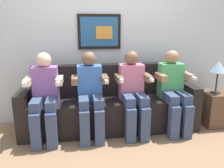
{
  "coord_description": "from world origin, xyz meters",
  "views": [
    {
      "loc": [
        -0.41,
        -2.6,
        1.42
      ],
      "look_at": [
        0.0,
        0.15,
        0.7
      ],
      "focal_mm": 35.49,
      "sensor_mm": 36.0,
      "label": 1
    }
  ],
  "objects_px": {
    "couch": "(110,107)",
    "person_left_center": "(90,92)",
    "person_rightmost": "(174,88)",
    "table_lamp": "(218,68)",
    "person_right_center": "(133,90)",
    "side_table_right": "(215,108)",
    "person_leftmost": "(45,94)"
  },
  "relations": [
    {
      "from": "couch",
      "to": "person_left_center",
      "type": "relative_size",
      "value": 2.19
    },
    {
      "from": "person_rightmost",
      "to": "table_lamp",
      "type": "height_order",
      "value": "person_rightmost"
    },
    {
      "from": "person_right_center",
      "to": "side_table_right",
      "type": "height_order",
      "value": "person_right_center"
    },
    {
      "from": "person_left_center",
      "to": "side_table_right",
      "type": "relative_size",
      "value": 2.22
    },
    {
      "from": "side_table_right",
      "to": "table_lamp",
      "type": "height_order",
      "value": "table_lamp"
    },
    {
      "from": "couch",
      "to": "person_rightmost",
      "type": "height_order",
      "value": "person_rightmost"
    },
    {
      "from": "couch",
      "to": "person_right_center",
      "type": "bearing_deg",
      "value": -30.65
    },
    {
      "from": "person_left_center",
      "to": "person_right_center",
      "type": "distance_m",
      "value": 0.57
    },
    {
      "from": "person_left_center",
      "to": "person_right_center",
      "type": "height_order",
      "value": "same"
    },
    {
      "from": "couch",
      "to": "side_table_right",
      "type": "bearing_deg",
      "value": -3.93
    },
    {
      "from": "person_left_center",
      "to": "person_rightmost",
      "type": "relative_size",
      "value": 1.0
    },
    {
      "from": "person_leftmost",
      "to": "person_rightmost",
      "type": "height_order",
      "value": "same"
    },
    {
      "from": "person_left_center",
      "to": "side_table_right",
      "type": "xyz_separation_m",
      "value": [
        1.85,
        0.06,
        -0.36
      ]
    },
    {
      "from": "table_lamp",
      "to": "person_rightmost",
      "type": "bearing_deg",
      "value": -176.88
    },
    {
      "from": "person_rightmost",
      "to": "side_table_right",
      "type": "distance_m",
      "value": 0.79
    },
    {
      "from": "couch",
      "to": "person_rightmost",
      "type": "bearing_deg",
      "value": -11.14
    },
    {
      "from": "person_left_center",
      "to": "person_right_center",
      "type": "xyz_separation_m",
      "value": [
        0.57,
        -0.0,
        0.0
      ]
    },
    {
      "from": "couch",
      "to": "person_rightmost",
      "type": "xyz_separation_m",
      "value": [
        0.86,
        -0.17,
        0.29
      ]
    },
    {
      "from": "couch",
      "to": "person_leftmost",
      "type": "relative_size",
      "value": 2.19
    },
    {
      "from": "couch",
      "to": "side_table_right",
      "type": "distance_m",
      "value": 1.57
    },
    {
      "from": "person_right_center",
      "to": "side_table_right",
      "type": "xyz_separation_m",
      "value": [
        1.28,
        0.06,
        -0.36
      ]
    },
    {
      "from": "couch",
      "to": "table_lamp",
      "type": "bearing_deg",
      "value": -5.0
    },
    {
      "from": "person_leftmost",
      "to": "couch",
      "type": "bearing_deg",
      "value": 11.17
    },
    {
      "from": "person_left_center",
      "to": "table_lamp",
      "type": "height_order",
      "value": "person_left_center"
    },
    {
      "from": "person_left_center",
      "to": "person_rightmost",
      "type": "height_order",
      "value": "same"
    },
    {
      "from": "couch",
      "to": "person_rightmost",
      "type": "distance_m",
      "value": 0.92
    },
    {
      "from": "table_lamp",
      "to": "person_leftmost",
      "type": "bearing_deg",
      "value": -179.12
    },
    {
      "from": "person_right_center",
      "to": "person_left_center",
      "type": "bearing_deg",
      "value": 179.95
    },
    {
      "from": "side_table_right",
      "to": "couch",
      "type": "bearing_deg",
      "value": 176.07
    },
    {
      "from": "couch",
      "to": "person_left_center",
      "type": "height_order",
      "value": "person_left_center"
    },
    {
      "from": "couch",
      "to": "side_table_right",
      "type": "xyz_separation_m",
      "value": [
        1.56,
        -0.11,
        -0.06
      ]
    },
    {
      "from": "couch",
      "to": "person_right_center",
      "type": "distance_m",
      "value": 0.44
    }
  ]
}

